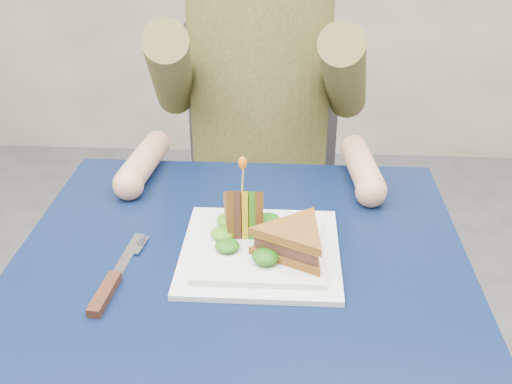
# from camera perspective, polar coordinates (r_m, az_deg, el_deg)

# --- Properties ---
(table) EXTENTS (0.75, 0.75, 0.73)m
(table) POSITION_cam_1_polar(r_m,az_deg,el_deg) (1.02, -1.52, -10.53)
(table) COLOR black
(table) RESTS_ON ground
(chair) EXTENTS (0.42, 0.40, 0.93)m
(chair) POSITION_cam_1_polar(r_m,az_deg,el_deg) (1.67, 0.48, 1.78)
(chair) COLOR #47474C
(chair) RESTS_ON ground
(diner) EXTENTS (0.54, 0.59, 0.74)m
(diner) POSITION_cam_1_polar(r_m,az_deg,el_deg) (1.43, 0.30, 13.17)
(diner) COLOR brown
(diner) RESTS_ON chair
(plate) EXTENTS (0.26, 0.26, 0.02)m
(plate) POSITION_cam_1_polar(r_m,az_deg,el_deg) (0.99, 0.41, -5.51)
(plate) COLOR white
(plate) RESTS_ON table
(sandwich_flat) EXTENTS (0.19, 0.19, 0.05)m
(sandwich_flat) POSITION_cam_1_polar(r_m,az_deg,el_deg) (0.95, 3.65, -4.65)
(sandwich_flat) COLOR brown
(sandwich_flat) RESTS_ON plate
(sandwich_upright) EXTENTS (0.08, 0.13, 0.13)m
(sandwich_upright) POSITION_cam_1_polar(r_m,az_deg,el_deg) (1.01, -1.23, -1.89)
(sandwich_upright) COLOR brown
(sandwich_upright) RESTS_ON plate
(fork) EXTENTS (0.05, 0.18, 0.01)m
(fork) POSITION_cam_1_polar(r_m,az_deg,el_deg) (0.99, -12.69, -7.04)
(fork) COLOR silver
(fork) RESTS_ON table
(knife) EXTENTS (0.04, 0.22, 0.02)m
(knife) POSITION_cam_1_polar(r_m,az_deg,el_deg) (0.95, -13.79, -8.69)
(knife) COLOR silver
(knife) RESTS_ON table
(toothpick) EXTENTS (0.01, 0.01, 0.06)m
(toothpick) POSITION_cam_1_polar(r_m,az_deg,el_deg) (0.98, -1.27, 1.33)
(toothpick) COLOR tan
(toothpick) RESTS_ON sandwich_upright
(toothpick_frill) EXTENTS (0.01, 0.01, 0.02)m
(toothpick_frill) POSITION_cam_1_polar(r_m,az_deg,el_deg) (0.97, -1.29, 2.80)
(toothpick_frill) COLOR orange
(toothpick_frill) RESTS_ON sandwich_upright
(lettuce_spill) EXTENTS (0.15, 0.13, 0.02)m
(lettuce_spill) POSITION_cam_1_polar(r_m,az_deg,el_deg) (0.99, 0.73, -4.18)
(lettuce_spill) COLOR #337A14
(lettuce_spill) RESTS_ON plate
(onion_ring) EXTENTS (0.04, 0.04, 0.02)m
(onion_ring) POSITION_cam_1_polar(r_m,az_deg,el_deg) (0.98, 1.30, -4.11)
(onion_ring) COLOR #9E4C7A
(onion_ring) RESTS_ON plate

